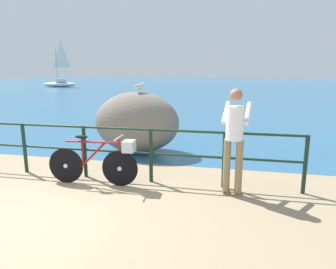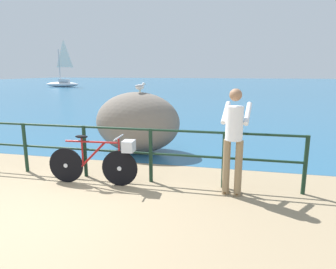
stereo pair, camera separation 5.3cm
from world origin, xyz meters
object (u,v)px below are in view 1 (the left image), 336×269
bicycle (100,160)px  person_at_railing (234,137)px  seagull (139,86)px  breakwater_boulder_main (137,123)px  sailboat (60,82)px

bicycle → person_at_railing: bearing=-1.5°
person_at_railing → seagull: person_at_railing is taller
seagull → person_at_railing: bearing=-101.2°
bicycle → breakwater_boulder_main: (-0.05, 2.32, 0.31)m
breakwater_boulder_main → sailboat: (-20.28, 29.21, -0.06)m
bicycle → sailboat: sailboat is taller
bicycle → seagull: 2.60m
sailboat → person_at_railing: bearing=116.7°
person_at_railing → sailboat: 38.79m
bicycle → person_at_railing: 2.42m
seagull → sailboat: (-20.36, 29.23, -0.97)m
seagull → sailboat: sailboat is taller
sailboat → bicycle: bearing=113.7°
seagull → sailboat: size_ratio=0.05×
bicycle → seagull: bearing=86.0°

